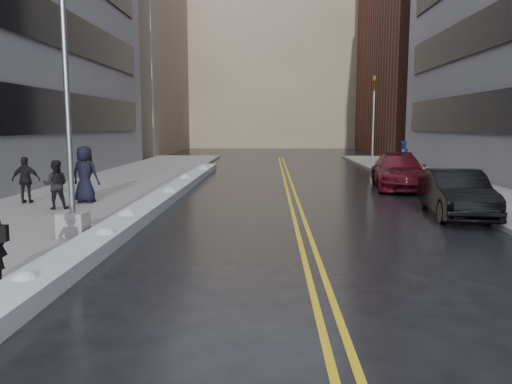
# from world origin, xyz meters

# --- Properties ---
(ground) EXTENTS (160.00, 160.00, 0.00)m
(ground) POSITION_xyz_m (0.00, 0.00, 0.00)
(ground) COLOR black
(ground) RESTS_ON ground
(sidewalk_west) EXTENTS (5.50, 50.00, 0.15)m
(sidewalk_west) POSITION_xyz_m (-5.75, 10.00, 0.07)
(sidewalk_west) COLOR gray
(sidewalk_west) RESTS_ON ground
(sidewalk_east) EXTENTS (4.00, 50.00, 0.15)m
(sidewalk_east) POSITION_xyz_m (10.00, 10.00, 0.07)
(sidewalk_east) COLOR gray
(sidewalk_east) RESTS_ON ground
(lane_line_left) EXTENTS (0.12, 50.00, 0.01)m
(lane_line_left) POSITION_xyz_m (2.35, 10.00, 0.00)
(lane_line_left) COLOR gold
(lane_line_left) RESTS_ON ground
(lane_line_right) EXTENTS (0.12, 50.00, 0.01)m
(lane_line_right) POSITION_xyz_m (2.65, 10.00, 0.00)
(lane_line_right) COLOR gold
(lane_line_right) RESTS_ON ground
(snow_ridge) EXTENTS (0.90, 30.00, 0.34)m
(snow_ridge) POSITION_xyz_m (-2.45, 8.00, 0.17)
(snow_ridge) COLOR silver
(snow_ridge) RESTS_ON ground
(building_west_far) EXTENTS (14.00, 22.00, 18.00)m
(building_west_far) POSITION_xyz_m (-15.50, 44.00, 9.00)
(building_west_far) COLOR gray
(building_west_far) RESTS_ON ground
(building_east_far) EXTENTS (14.00, 20.00, 28.00)m
(building_east_far) POSITION_xyz_m (19.00, 42.00, 14.00)
(building_east_far) COLOR #562D21
(building_east_far) RESTS_ON ground
(building_far) EXTENTS (36.00, 16.00, 22.00)m
(building_far) POSITION_xyz_m (2.00, 60.00, 11.00)
(building_far) COLOR gray
(building_far) RESTS_ON ground
(lamppost) EXTENTS (0.65, 0.65, 7.62)m
(lamppost) POSITION_xyz_m (-3.30, 2.00, 2.53)
(lamppost) COLOR gray
(lamppost) RESTS_ON sidewalk_west
(fire_hydrant) EXTENTS (0.26, 0.26, 0.73)m
(fire_hydrant) POSITION_xyz_m (9.00, 10.00, 0.55)
(fire_hydrant) COLOR maroon
(fire_hydrant) RESTS_ON sidewalk_east
(traffic_signal) EXTENTS (0.16, 0.20, 6.00)m
(traffic_signal) POSITION_xyz_m (8.50, 24.00, 3.40)
(traffic_signal) COLOR gray
(traffic_signal) RESTS_ON sidewalk_east
(pedestrian_b) EXTENTS (0.91, 0.78, 1.62)m
(pedestrian_b) POSITION_xyz_m (-5.45, 6.01, 0.96)
(pedestrian_b) COLOR black
(pedestrian_b) RESTS_ON sidewalk_west
(pedestrian_c) EXTENTS (1.09, 0.82, 2.02)m
(pedestrian_c) POSITION_xyz_m (-4.98, 7.38, 1.16)
(pedestrian_c) COLOR black
(pedestrian_c) RESTS_ON sidewalk_west
(pedestrian_d) EXTENTS (1.00, 0.50, 1.65)m
(pedestrian_d) POSITION_xyz_m (-7.02, 7.18, 0.98)
(pedestrian_d) COLOR black
(pedestrian_d) RESTS_ON sidewalk_west
(pedestrian_east) EXTENTS (1.05, 0.92, 1.82)m
(pedestrian_east) POSITION_xyz_m (9.41, 19.72, 1.06)
(pedestrian_east) COLOR navy
(pedestrian_east) RESTS_ON sidewalk_east
(car_black) EXTENTS (2.01, 4.66, 1.49)m
(car_black) POSITION_xyz_m (7.50, 5.80, 0.75)
(car_black) COLOR black
(car_black) RESTS_ON ground
(car_maroon) EXTENTS (2.89, 5.69, 1.58)m
(car_maroon) POSITION_xyz_m (7.50, 13.00, 0.79)
(car_maroon) COLOR #480B15
(car_maroon) RESTS_ON ground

